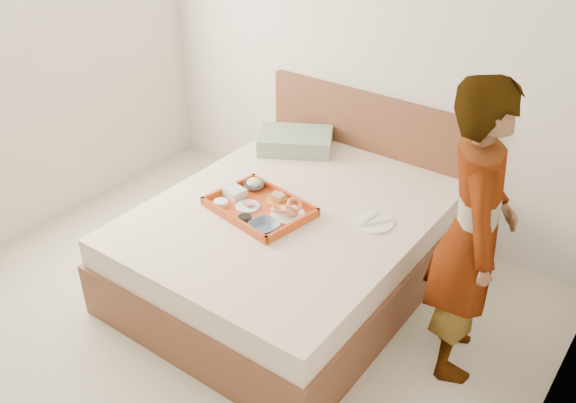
% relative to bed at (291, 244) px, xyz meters
% --- Properties ---
extents(ground, '(3.50, 4.00, 0.01)m').
position_rel_bed_xyz_m(ground, '(-0.11, -1.00, -0.27)').
color(ground, beige).
rests_on(ground, ground).
extents(wall_back, '(3.50, 0.01, 2.60)m').
position_rel_bed_xyz_m(wall_back, '(-0.11, 1.00, 1.04)').
color(wall_back, silver).
rests_on(wall_back, ground).
extents(wall_right, '(0.01, 4.00, 2.60)m').
position_rel_bed_xyz_m(wall_right, '(1.64, -1.00, 1.04)').
color(wall_right, silver).
rests_on(wall_right, ground).
extents(bed, '(1.65, 2.00, 0.53)m').
position_rel_bed_xyz_m(bed, '(0.00, 0.00, 0.00)').
color(bed, brown).
rests_on(bed, ground).
extents(headboard, '(1.65, 0.06, 0.95)m').
position_rel_bed_xyz_m(headboard, '(0.00, 0.97, 0.21)').
color(headboard, brown).
rests_on(headboard, ground).
extents(pillow, '(0.62, 0.55, 0.12)m').
position_rel_bed_xyz_m(pillow, '(-0.45, 0.67, 0.33)').
color(pillow, gray).
rests_on(pillow, bed).
extents(tray, '(0.66, 0.53, 0.05)m').
position_rel_bed_xyz_m(tray, '(-0.14, -0.13, 0.29)').
color(tray, '#CE5410').
rests_on(tray, bed).
extents(prawn_plate, '(0.24, 0.24, 0.01)m').
position_rel_bed_xyz_m(prawn_plate, '(0.05, -0.10, 0.29)').
color(prawn_plate, white).
rests_on(prawn_plate, tray).
extents(navy_bowl_big, '(0.20, 0.20, 0.04)m').
position_rel_bed_xyz_m(navy_bowl_big, '(0.02, -0.29, 0.30)').
color(navy_bowl_big, '#1C2C4C').
rests_on(navy_bowl_big, tray).
extents(sauce_dish, '(0.10, 0.10, 0.03)m').
position_rel_bed_xyz_m(sauce_dish, '(-0.12, -0.29, 0.30)').
color(sauce_dish, black).
rests_on(sauce_dish, tray).
extents(meat_plate, '(0.17, 0.17, 0.01)m').
position_rel_bed_xyz_m(meat_plate, '(-0.21, -0.16, 0.29)').
color(meat_plate, white).
rests_on(meat_plate, tray).
extents(bread_plate, '(0.17, 0.17, 0.01)m').
position_rel_bed_xyz_m(bread_plate, '(-0.10, 0.00, 0.29)').
color(bread_plate, orange).
rests_on(bread_plate, tray).
extents(salad_bowl, '(0.15, 0.15, 0.04)m').
position_rel_bed_xyz_m(salad_bowl, '(-0.32, 0.04, 0.30)').
color(salad_bowl, '#1C2C4C').
rests_on(salad_bowl, tray).
extents(plastic_tub, '(0.14, 0.12, 0.05)m').
position_rel_bed_xyz_m(plastic_tub, '(-0.35, -0.11, 0.31)').
color(plastic_tub, silver).
rests_on(plastic_tub, tray).
extents(cheese_round, '(0.10, 0.10, 0.03)m').
position_rel_bed_xyz_m(cheese_round, '(-0.35, -0.24, 0.30)').
color(cheese_round, white).
rests_on(cheese_round, tray).
extents(dinner_plate, '(0.31, 0.31, 0.01)m').
position_rel_bed_xyz_m(dinner_plate, '(0.48, 0.16, 0.27)').
color(dinner_plate, white).
rests_on(dinner_plate, bed).
extents(person, '(0.61, 0.71, 1.63)m').
position_rel_bed_xyz_m(person, '(1.12, -0.03, 0.55)').
color(person, silver).
rests_on(person, ground).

